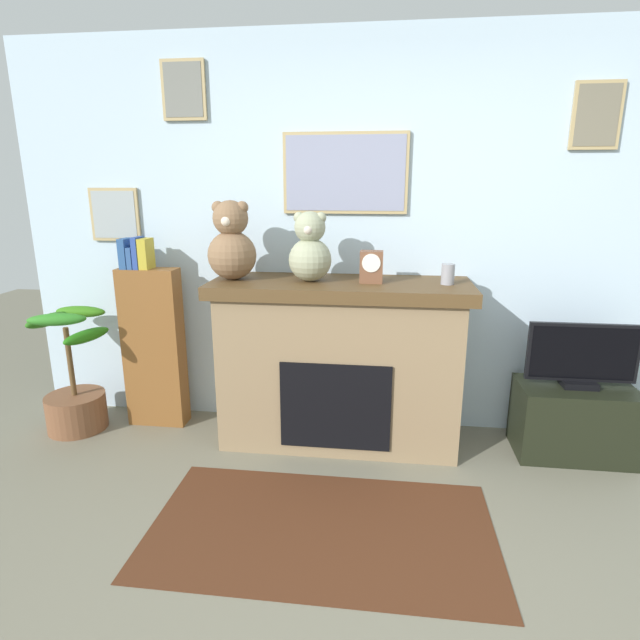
% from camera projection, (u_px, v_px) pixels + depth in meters
% --- Properties ---
extents(back_wall, '(5.20, 0.15, 2.60)m').
position_uv_depth(back_wall, '(396.00, 239.00, 3.39)').
color(back_wall, silver).
rests_on(back_wall, ground_plane).
extents(fireplace, '(1.62, 0.62, 1.08)m').
position_uv_depth(fireplace, '(339.00, 362.00, 3.31)').
color(fireplace, '#897050').
rests_on(fireplace, ground_plane).
extents(bookshelf, '(0.40, 0.16, 1.33)m').
position_uv_depth(bookshelf, '(153.00, 343.00, 3.53)').
color(bookshelf, brown).
rests_on(bookshelf, ground_plane).
extents(potted_plant, '(0.51, 0.50, 0.87)m').
position_uv_depth(potted_plant, '(75.00, 391.00, 3.51)').
color(potted_plant, brown).
rests_on(potted_plant, ground_plane).
extents(tv_stand, '(0.69, 0.40, 0.46)m').
position_uv_depth(tv_stand, '(573.00, 420.00, 3.19)').
color(tv_stand, black).
rests_on(tv_stand, ground_plane).
extents(television, '(0.65, 0.14, 0.40)m').
position_uv_depth(television, '(582.00, 357.00, 3.08)').
color(television, black).
rests_on(television, tv_stand).
extents(area_rug, '(1.71, 0.95, 0.01)m').
position_uv_depth(area_rug, '(321.00, 529.00, 2.53)').
color(area_rug, '#4A2716').
rests_on(area_rug, ground_plane).
extents(candle_jar, '(0.08, 0.08, 0.12)m').
position_uv_depth(candle_jar, '(448.00, 274.00, 3.06)').
color(candle_jar, gray).
rests_on(candle_jar, fireplace).
extents(mantel_clock, '(0.14, 0.10, 0.19)m').
position_uv_depth(mantel_clock, '(371.00, 267.00, 3.10)').
color(mantel_clock, brown).
rests_on(mantel_clock, fireplace).
extents(teddy_bear_grey, '(0.31, 0.31, 0.49)m').
position_uv_depth(teddy_bear_grey, '(232.00, 244.00, 3.17)').
color(teddy_bear_grey, brown).
rests_on(teddy_bear_grey, fireplace).
extents(teddy_bear_cream, '(0.27, 0.27, 0.43)m').
position_uv_depth(teddy_bear_cream, '(310.00, 250.00, 3.12)').
color(teddy_bear_cream, '#9BA080').
rests_on(teddy_bear_cream, fireplace).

